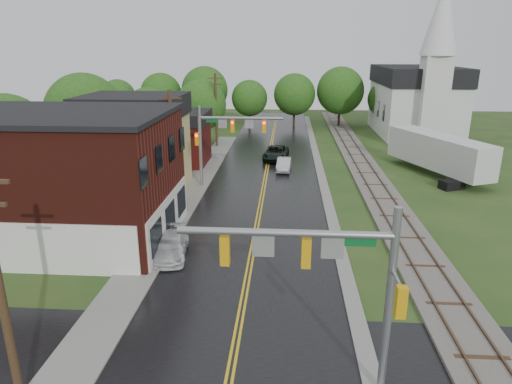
# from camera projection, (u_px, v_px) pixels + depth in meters

# --- Properties ---
(main_road) EXTENTS (10.00, 90.00, 0.02)m
(main_road) POSITION_uv_depth(u_px,v_px,m) (265.00, 178.00, 43.68)
(main_road) COLOR black
(main_road) RESTS_ON ground
(cross_road) EXTENTS (60.00, 9.00, 0.02)m
(cross_road) POSITION_uv_depth(u_px,v_px,m) (228.00, 384.00, 17.08)
(cross_road) COLOR black
(cross_road) RESTS_ON ground
(curb_right) EXTENTS (0.80, 70.00, 0.12)m
(curb_right) POSITION_uv_depth(u_px,v_px,m) (319.00, 166.00, 48.08)
(curb_right) COLOR gray
(curb_right) RESTS_ON ground
(sidewalk_left) EXTENTS (2.40, 50.00, 0.12)m
(sidewalk_left) POSITION_uv_depth(u_px,v_px,m) (191.00, 193.00, 39.34)
(sidewalk_left) COLOR gray
(sidewalk_left) RESTS_ON ground
(brick_building) EXTENTS (14.30, 10.30, 8.30)m
(brick_building) POSITION_uv_depth(u_px,v_px,m) (58.00, 177.00, 28.99)
(brick_building) COLOR #4B1710
(brick_building) RESTS_ON ground
(yellow_house) EXTENTS (8.00, 7.00, 6.40)m
(yellow_house) POSITION_uv_depth(u_px,v_px,m) (137.00, 153.00, 39.63)
(yellow_house) COLOR tan
(yellow_house) RESTS_ON ground
(darkred_building) EXTENTS (7.00, 6.00, 4.40)m
(darkred_building) POSITION_uv_depth(u_px,v_px,m) (174.00, 144.00, 48.42)
(darkred_building) COLOR #3F0F0C
(darkred_building) RESTS_ON ground
(church) EXTENTS (10.40, 18.40, 20.00)m
(church) POSITION_uv_depth(u_px,v_px,m) (418.00, 93.00, 63.14)
(church) COLOR silver
(church) RESTS_ON ground
(railroad) EXTENTS (3.20, 80.00, 0.30)m
(railroad) POSITION_uv_depth(u_px,v_px,m) (363.00, 166.00, 47.74)
(railroad) COLOR #59544C
(railroad) RESTS_ON ground
(traffic_signal_near) EXTENTS (7.34, 0.30, 7.20)m
(traffic_signal_near) POSITION_uv_depth(u_px,v_px,m) (328.00, 268.00, 15.34)
(traffic_signal_near) COLOR gray
(traffic_signal_near) RESTS_ON ground
(traffic_signal_far) EXTENTS (7.34, 0.43, 7.20)m
(traffic_signal_far) POSITION_uv_depth(u_px,v_px,m) (224.00, 132.00, 39.54)
(traffic_signal_far) COLOR gray
(traffic_signal_far) RESTS_ON ground
(utility_pole_a) EXTENTS (1.80, 0.28, 9.00)m
(utility_pole_a) POSITION_uv_depth(u_px,v_px,m) (1.00, 294.00, 14.19)
(utility_pole_a) COLOR #382616
(utility_pole_a) RESTS_ON ground
(utility_pole_b) EXTENTS (1.80, 0.28, 9.00)m
(utility_pole_b) POSITION_uv_depth(u_px,v_px,m) (172.00, 146.00, 35.09)
(utility_pole_b) COLOR #382616
(utility_pole_b) RESTS_ON ground
(utility_pole_c) EXTENTS (1.80, 0.28, 9.00)m
(utility_pole_c) POSITION_uv_depth(u_px,v_px,m) (216.00, 109.00, 55.99)
(utility_pole_c) COLOR #382616
(utility_pole_c) RESTS_ON ground
(tree_left_a) EXTENTS (6.80, 6.80, 8.67)m
(tree_left_a) POSITION_uv_depth(u_px,v_px,m) (8.00, 139.00, 35.73)
(tree_left_a) COLOR black
(tree_left_a) RESTS_ON ground
(tree_left_b) EXTENTS (7.60, 7.60, 9.69)m
(tree_left_b) POSITION_uv_depth(u_px,v_px,m) (86.00, 114.00, 44.91)
(tree_left_b) COLOR black
(tree_left_b) RESTS_ON ground
(tree_left_c) EXTENTS (6.00, 6.00, 7.65)m
(tree_left_c) POSITION_uv_depth(u_px,v_px,m) (150.00, 115.00, 52.62)
(tree_left_c) COLOR black
(tree_left_c) RESTS_ON ground
(tree_left_e) EXTENTS (6.40, 6.40, 8.16)m
(tree_left_e) POSITION_uv_depth(u_px,v_px,m) (202.00, 106.00, 57.90)
(tree_left_e) COLOR black
(tree_left_e) RESTS_ON ground
(suv_dark) EXTENTS (3.02, 5.60, 1.49)m
(suv_dark) POSITION_uv_depth(u_px,v_px,m) (276.00, 153.00, 50.67)
(suv_dark) COLOR black
(suv_dark) RESTS_ON ground
(sedan_silver) EXTENTS (1.57, 3.96, 1.28)m
(sedan_silver) POSITION_uv_depth(u_px,v_px,m) (284.00, 164.00, 46.22)
(sedan_silver) COLOR #B3B4B9
(sedan_silver) RESTS_ON ground
(pickup_white) EXTENTS (2.38, 4.70, 1.31)m
(pickup_white) POSITION_uv_depth(u_px,v_px,m) (171.00, 246.00, 27.35)
(pickup_white) COLOR silver
(pickup_white) RESTS_ON ground
(semi_trailer) EXTENTS (7.31, 12.58, 3.92)m
(semi_trailer) POSITION_uv_depth(u_px,v_px,m) (438.00, 152.00, 44.12)
(semi_trailer) COLOR black
(semi_trailer) RESTS_ON ground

